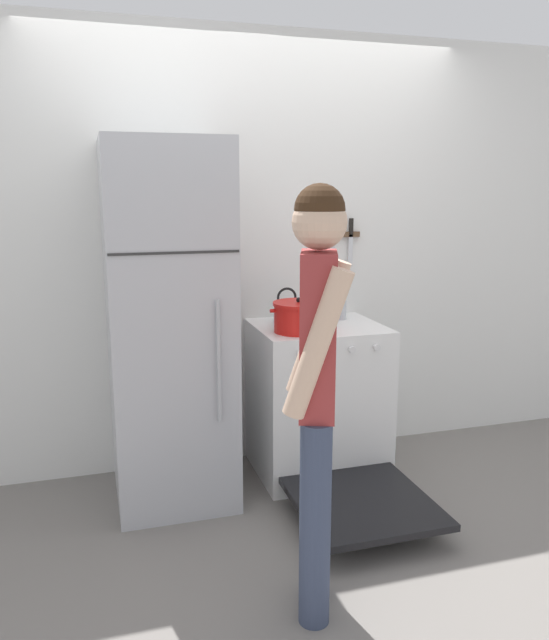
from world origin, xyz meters
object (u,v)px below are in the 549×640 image
at_px(refrigerator, 169,326).
at_px(stove_range, 320,401).
at_px(tea_kettle, 287,312).
at_px(utensil_jar, 339,309).
at_px(dutch_oven_pot, 299,317).
at_px(person, 317,380).

relative_size(refrigerator, stove_range, 1.44).
height_order(tea_kettle, utensil_jar, utensil_jar).
bearing_deg(dutch_oven_pot, tea_kettle, 86.96).
xyz_separation_m(refrigerator, dutch_oven_pot, (0.70, -0.08, 0.02)).
bearing_deg(utensil_jar, refrigerator, -170.55).
bearing_deg(tea_kettle, dutch_oven_pot, -93.04).
xyz_separation_m(utensil_jar, person, (-0.63, -1.32, 0.00)).
bearing_deg(person, dutch_oven_pot, 5.63).
relative_size(tea_kettle, utensil_jar, 0.81).
height_order(stove_range, person, person).
distance_m(refrigerator, utensil_jar, 1.05).
xyz_separation_m(tea_kettle, person, (-0.30, -1.31, 0.01)).
bearing_deg(refrigerator, utensil_jar, 9.45).
bearing_deg(dutch_oven_pot, person, -105.23).
bearing_deg(tea_kettle, stove_range, -47.00).
relative_size(refrigerator, tea_kettle, 9.09).
distance_m(stove_range, tea_kettle, 0.56).
bearing_deg(refrigerator, person, -70.48).
relative_size(refrigerator, person, 1.13).
bearing_deg(person, refrigerator, 40.38).
height_order(utensil_jar, person, person).
bearing_deg(refrigerator, dutch_oven_pot, -6.40).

